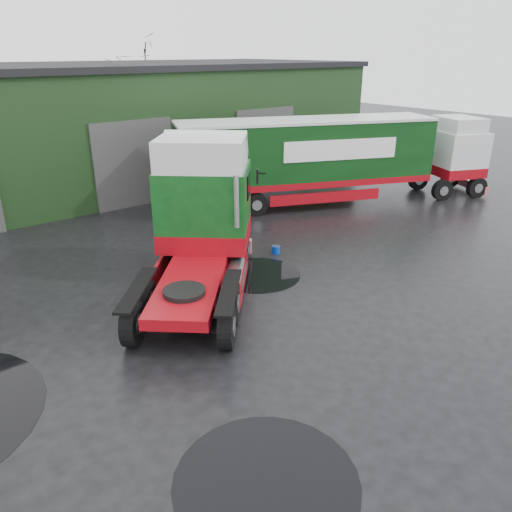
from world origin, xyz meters
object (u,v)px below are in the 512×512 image
Objects in this scene: warehouse at (83,125)px; hero_tractor at (194,227)px; wash_bucket at (276,250)px; lorry_right at (305,163)px; tree_back_b at (134,94)px.

hero_tractor is at bearing -100.89° from warehouse.
warehouse is 15.26m from wash_bucket.
warehouse is 2.08× the size of lorry_right.
hero_tractor is 24.24× the size of wash_bucket.
hero_tractor is 0.47× the size of lorry_right.
wash_bucket is at bearing -85.67° from warehouse.
tree_back_b is (8.00, 10.00, 0.59)m from warehouse.
tree_back_b reaches higher than wash_bucket.
tree_back_b reaches higher than lorry_right.
tree_back_b is (6.87, 24.91, 3.61)m from wash_bucket.
hero_tractor reaches higher than wash_bucket.
hero_tractor is (-3.11, -16.17, -0.87)m from warehouse.
hero_tractor reaches higher than lorry_right.
tree_back_b is at bearing 109.14° from hero_tractor.
lorry_right is 6.77m from wash_bucket.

